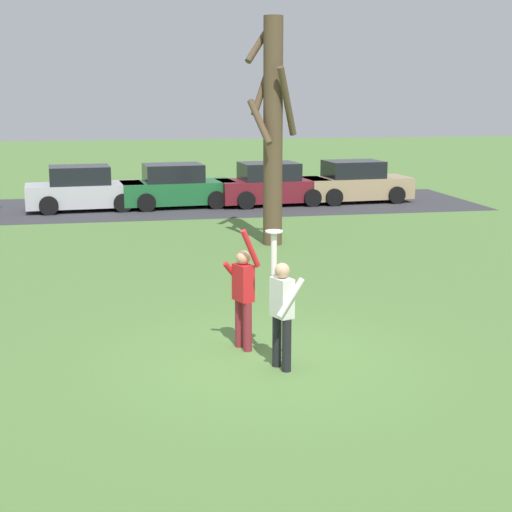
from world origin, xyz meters
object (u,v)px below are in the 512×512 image
at_px(parked_car_green, 176,187).
at_px(parked_car_maroon, 272,186).
at_px(frisbee_disc, 274,231).
at_px(parked_car_tan, 356,183).
at_px(person_defender, 243,291).
at_px(bare_tree_tall, 272,128).
at_px(person_catcher, 282,306).
at_px(parked_car_silver, 83,190).

height_order(parked_car_green, parked_car_maroon, same).
xyz_separation_m(frisbee_disc, parked_car_tan, (7.00, 17.35, -1.37)).
bearing_deg(parked_car_green, person_defender, -95.64).
bearing_deg(frisbee_disc, bare_tree_tall, 78.05).
relative_size(frisbee_disc, bare_tree_tall, 0.04).
xyz_separation_m(parked_car_tan, bare_tree_tall, (-4.99, -7.83, 2.46)).
relative_size(person_catcher, bare_tree_tall, 0.34).
bearing_deg(bare_tree_tall, person_catcher, -101.23).
bearing_deg(parked_car_maroon, frisbee_disc, -106.27).
relative_size(person_defender, parked_car_green, 0.48).
height_order(person_catcher, bare_tree_tall, bare_tree_tall).
height_order(person_defender, parked_car_silver, person_defender).
height_order(parked_car_silver, parked_car_green, same).
relative_size(person_catcher, person_defender, 1.02).
height_order(frisbee_disc, bare_tree_tall, bare_tree_tall).
height_order(parked_car_green, bare_tree_tall, bare_tree_tall).
relative_size(parked_car_tan, bare_tree_tall, 0.69).
height_order(parked_car_maroon, bare_tree_tall, bare_tree_tall).
bearing_deg(person_catcher, bare_tree_tall, -32.89).
height_order(frisbee_disc, parked_car_green, frisbee_disc).
relative_size(person_defender, parked_car_silver, 0.48).
relative_size(parked_car_maroon, parked_car_tan, 1.00).
bearing_deg(parked_car_tan, person_defender, -118.22).
distance_m(person_defender, parked_car_tan, 18.08).
xyz_separation_m(parked_car_green, bare_tree_tall, (1.96, -7.73, 2.46)).
bearing_deg(person_catcher, person_defender, -0.00).
distance_m(parked_car_silver, parked_car_maroon, 6.94).
distance_m(parked_car_silver, parked_car_green, 3.36).
xyz_separation_m(parked_car_silver, parked_car_tan, (10.30, 0.23, 0.00)).
distance_m(person_catcher, frisbee_disc, 1.13).
height_order(frisbee_disc, parked_car_silver, frisbee_disc).
bearing_deg(frisbee_disc, person_defender, 111.66).
relative_size(parked_car_green, parked_car_maroon, 1.00).
bearing_deg(person_defender, parked_car_maroon, 144.71).
height_order(person_catcher, parked_car_tan, person_catcher).
xyz_separation_m(parked_car_maroon, parked_car_tan, (3.36, 0.19, 0.00)).
bearing_deg(parked_car_silver, parked_car_green, -2.08).
relative_size(parked_car_green, parked_car_tan, 1.00).
relative_size(parked_car_silver, parked_car_maroon, 1.00).
distance_m(person_catcher, parked_car_tan, 18.87).
distance_m(frisbee_disc, parked_car_tan, 18.76).
relative_size(parked_car_silver, parked_car_tan, 1.00).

